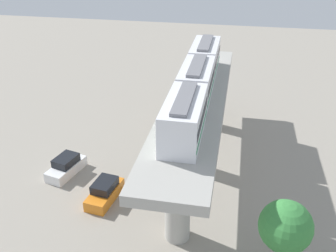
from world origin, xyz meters
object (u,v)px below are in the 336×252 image
object	(u,v)px
parked_car_white	(66,167)
parked_car_orange	(105,192)
train	(196,83)
tree_near_viaduct	(286,227)

from	to	relation	value
parked_car_white	parked_car_orange	size ratio (longest dim) A/B	1.02
parked_car_white	parked_car_orange	distance (m)	5.72
train	parked_car_orange	bearing A→B (deg)	-138.91
train	tree_near_viaduct	bearing A→B (deg)	-56.36
train	tree_near_viaduct	size ratio (longest dim) A/B	3.58
parked_car_white	train	bearing A→B (deg)	28.33
tree_near_viaduct	parked_car_orange	bearing A→B (deg)	160.51
train	parked_car_white	xyz separation A→B (m)	(-11.79, -3.04, -8.25)
train	parked_car_orange	distance (m)	12.32
parked_car_orange	tree_near_viaduct	distance (m)	15.45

